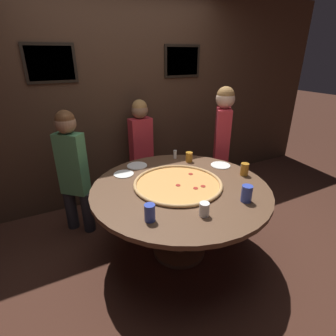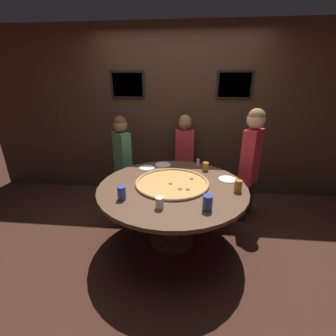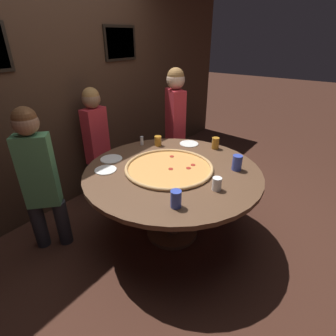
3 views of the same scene
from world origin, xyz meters
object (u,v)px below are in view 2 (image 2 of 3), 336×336
object	(u,v)px
giant_pizza	(172,183)
white_plate_far_back	(163,165)
drink_cup_far_right	(208,203)
white_plate_beside_cup	(228,179)
drink_cup_centre_back	(206,167)
diner_centre_back	(123,156)
white_plate_left_side	(147,168)
condiment_shaker	(198,162)
diner_far_left	(251,159)
drink_cup_by_shaker	(160,203)
dining_table	(172,195)
drink_cup_near_right	(238,186)
drink_cup_near_left	(122,193)
diner_far_right	(184,152)

from	to	relation	value
giant_pizza	white_plate_far_back	xyz separation A→B (m)	(-0.17, 0.58, -0.01)
drink_cup_far_right	white_plate_beside_cup	world-z (taller)	drink_cup_far_right
drink_cup_centre_back	diner_centre_back	size ratio (longest dim) A/B	0.08
white_plate_left_side	condiment_shaker	world-z (taller)	condiment_shaker
drink_cup_centre_back	white_plate_left_side	distance (m)	0.76
white_plate_far_back	white_plate_left_side	distance (m)	0.24
white_plate_far_back	diner_far_left	world-z (taller)	diner_far_left
white_plate_far_back	diner_centre_back	bearing A→B (deg)	159.95
drink_cup_by_shaker	white_plate_beside_cup	bearing A→B (deg)	44.79
giant_pizza	white_plate_beside_cup	bearing A→B (deg)	15.73
dining_table	white_plate_far_back	size ratio (longest dim) A/B	7.52
drink_cup_near_right	drink_cup_centre_back	bearing A→B (deg)	118.14
drink_cup_near_right	white_plate_beside_cup	distance (m)	0.31
white_plate_left_side	diner_centre_back	distance (m)	0.56
drink_cup_near_left	diner_far_right	bearing A→B (deg)	69.94
diner_centre_back	drink_cup_centre_back	bearing A→B (deg)	-154.32
giant_pizza	condiment_shaker	distance (m)	0.67
white_plate_beside_cup	diner_centre_back	xyz separation A→B (m)	(-1.43, 0.64, 0.03)
white_plate_beside_cup	diner_far_left	world-z (taller)	diner_far_left
giant_pizza	diner_centre_back	size ratio (longest dim) A/B	0.60
giant_pizza	white_plate_beside_cup	xyz separation A→B (m)	(0.63, 0.18, -0.01)
white_plate_left_side	diner_far_right	distance (m)	0.82
drink_cup_centre_back	condiment_shaker	world-z (taller)	drink_cup_centre_back
giant_pizza	drink_cup_far_right	bearing A→B (deg)	-55.35
condiment_shaker	diner_far_left	xyz separation A→B (m)	(0.68, 0.02, 0.06)
dining_table	drink_cup_near_left	bearing A→B (deg)	-142.46
drink_cup_near_left	drink_cup_by_shaker	xyz separation A→B (m)	(0.38, -0.13, -0.01)
white_plate_beside_cup	white_plate_far_back	bearing A→B (deg)	153.01
drink_cup_near_left	drink_cup_by_shaker	bearing A→B (deg)	-18.62
giant_pizza	diner_centre_back	world-z (taller)	diner_centre_back
drink_cup_near_right	condiment_shaker	xyz separation A→B (m)	(-0.39, 0.71, -0.01)
condiment_shaker	drink_cup_centre_back	bearing A→B (deg)	-60.62
giant_pizza	drink_cup_near_right	world-z (taller)	drink_cup_near_right
white_plate_far_back	white_plate_left_side	world-z (taller)	same
drink_cup_near_left	drink_cup_by_shaker	size ratio (longest dim) A/B	1.24
giant_pizza	white_plate_left_side	bearing A→B (deg)	129.11
white_plate_left_side	diner_far_right	xyz separation A→B (m)	(0.47, 0.68, 0.02)
diner_far_left	white_plate_far_back	bearing A→B (deg)	-54.96
drink_cup_near_left	giant_pizza	bearing A→B (deg)	40.65
drink_cup_centre_back	drink_cup_by_shaker	distance (m)	1.06
white_plate_beside_cup	condiment_shaker	size ratio (longest dim) A/B	2.16
drink_cup_centre_back	dining_table	bearing A→B (deg)	-129.22
diner_far_left	drink_cup_by_shaker	bearing A→B (deg)	-9.21
white_plate_left_side	diner_far_left	size ratio (longest dim) A/B	0.13
diner_centre_back	drink_cup_near_right	bearing A→B (deg)	-168.78
dining_table	drink_cup_by_shaker	xyz separation A→B (m)	(-0.08, -0.48, 0.18)
drink_cup_far_right	diner_far_left	world-z (taller)	diner_far_left
dining_table	drink_cup_near_left	xyz separation A→B (m)	(-0.46, -0.35, 0.19)
condiment_shaker	diner_far_right	size ratio (longest dim) A/B	0.07
drink_cup_far_right	condiment_shaker	size ratio (longest dim) A/B	1.44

